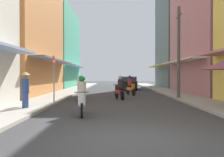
# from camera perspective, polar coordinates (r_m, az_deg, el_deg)

# --- Properties ---
(ground_plane) EXTENTS (84.97, 84.97, 0.00)m
(ground_plane) POSITION_cam_1_polar(r_m,az_deg,el_deg) (21.05, 1.62, -3.54)
(ground_plane) COLOR #38383A
(sidewalk_left) EXTENTS (2.19, 46.62, 0.12)m
(sidewalk_left) POSITION_cam_1_polar(r_m,az_deg,el_deg) (21.45, -10.93, -3.32)
(sidewalk_left) COLOR #ADA89E
(sidewalk_left) RESTS_ON ground
(sidewalk_right) EXTENTS (2.19, 46.62, 0.12)m
(sidewalk_right) POSITION_cam_1_polar(r_m,az_deg,el_deg) (21.66, 14.05, -3.29)
(sidewalk_right) COLOR #9E9991
(sidewalk_right) RESTS_ON ground
(building_left_mid) EXTENTS (7.05, 10.59, 15.12)m
(building_left_mid) POSITION_cam_1_polar(r_m,az_deg,el_deg) (21.75, -23.05, 16.64)
(building_left_mid) COLOR #D88C4C
(building_left_mid) RESTS_ON ground
(building_left_far) EXTENTS (7.05, 11.66, 10.13)m
(building_left_far) POSITION_cam_1_polar(r_m,az_deg,el_deg) (32.16, -14.67, 6.94)
(building_left_far) COLOR #4CB28C
(building_left_far) RESTS_ON ground
(building_right_mid) EXTENTS (7.05, 10.73, 14.40)m
(building_right_mid) POSITION_cam_1_polar(r_m,az_deg,el_deg) (23.07, 24.73, 14.77)
(building_right_mid) COLOR #B7727F
(building_right_mid) RESTS_ON ground
(building_right_far) EXTENTS (7.05, 8.50, 16.73)m
(building_right_far) POSITION_cam_1_polar(r_m,az_deg,el_deg) (32.72, 17.12, 12.68)
(building_right_far) COLOR slate
(building_right_far) RESTS_ON ground
(motorbike_white) EXTENTS (0.55, 1.81, 1.58)m
(motorbike_white) POSITION_cam_1_polar(r_m,az_deg,el_deg) (9.37, -7.36, -4.59)
(motorbike_white) COLOR black
(motorbike_white) RESTS_ON ground
(motorbike_green) EXTENTS (0.60, 1.80, 1.58)m
(motorbike_green) POSITION_cam_1_polar(r_m,az_deg,el_deg) (15.07, -7.86, -2.57)
(motorbike_green) COLOR black
(motorbike_green) RESTS_ON ground
(motorbike_maroon) EXTENTS (0.71, 1.76, 1.58)m
(motorbike_maroon) POSITION_cam_1_polar(r_m,az_deg,el_deg) (15.48, 1.84, -2.48)
(motorbike_maroon) COLOR black
(motorbike_maroon) RESTS_ON ground
(motorbike_black) EXTENTS (0.71, 1.76, 0.96)m
(motorbike_black) POSITION_cam_1_polar(r_m,az_deg,el_deg) (29.92, 3.24, -1.31)
(motorbike_black) COLOR black
(motorbike_black) RESTS_ON ground
(motorbike_orange) EXTENTS (0.73, 1.75, 1.58)m
(motorbike_orange) POSITION_cam_1_polar(r_m,az_deg,el_deg) (18.79, 4.55, -1.91)
(motorbike_orange) COLOR black
(motorbike_orange) RESTS_ON ground
(parked_car) EXTENTS (2.16, 4.25, 1.45)m
(parked_car) POSITION_cam_1_polar(r_m,az_deg,el_deg) (25.70, 4.26, -1.12)
(parked_car) COLOR black
(parked_car) RESTS_ON ground
(pedestrian_midway) EXTENTS (0.44, 0.44, 1.75)m
(pedestrian_midway) POSITION_cam_1_polar(r_m,az_deg,el_deg) (11.25, -20.39, -2.29)
(pedestrian_midway) COLOR #334C8C
(pedestrian_midway) RESTS_ON ground
(utility_pole) EXTENTS (0.20, 1.20, 6.08)m
(utility_pole) POSITION_cam_1_polar(r_m,az_deg,el_deg) (16.01, 15.94, 6.23)
(utility_pole) COLOR #4C4C4F
(utility_pole) RESTS_ON ground
(street_sign_no_entry) EXTENTS (0.07, 0.60, 2.65)m
(street_sign_no_entry) POSITION_cam_1_polar(r_m,az_deg,el_deg) (13.09, -14.00, 1.35)
(street_sign_no_entry) COLOR gray
(street_sign_no_entry) RESTS_ON ground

